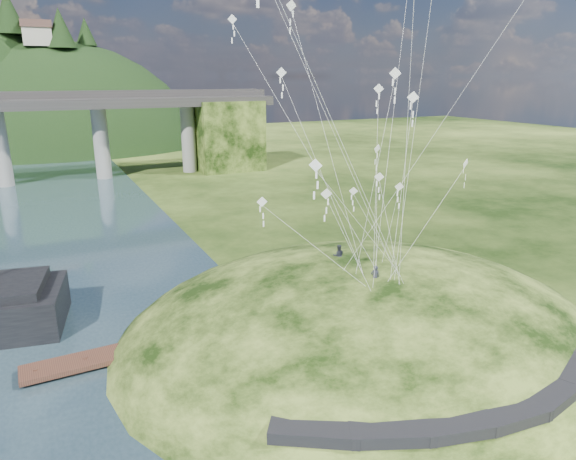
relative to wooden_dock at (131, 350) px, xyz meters
name	(u,v)px	position (x,y,z in m)	size (l,w,h in m)	color
ground	(272,373)	(7.34, -5.91, -0.41)	(320.00, 320.00, 0.00)	black
grass_hill	(362,351)	(15.34, -3.91, -1.91)	(36.00, 32.00, 13.00)	black
footpath	(490,398)	(14.80, -15.65, 1.67)	(22.29, 5.84, 0.83)	black
wooden_dock	(131,350)	(0.00, 0.00, 0.00)	(13.11, 2.54, 0.93)	#3A2018
kite_flyers	(348,250)	(14.85, -2.33, 5.32)	(1.00, 5.46, 1.67)	#262932
kite_swarm	(360,87)	(16.03, -1.28, 16.31)	(21.04, 18.17, 21.37)	white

